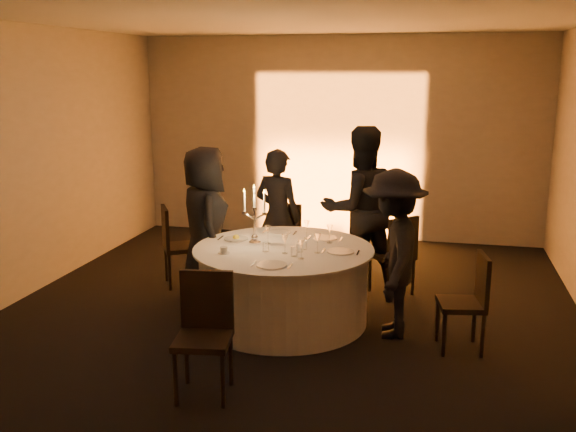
% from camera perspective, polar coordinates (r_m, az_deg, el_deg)
% --- Properties ---
extents(floor, '(7.00, 7.00, 0.00)m').
position_cam_1_polar(floor, '(6.63, -0.40, -9.27)').
color(floor, black).
rests_on(floor, ground).
extents(ceiling, '(7.00, 7.00, 0.00)m').
position_cam_1_polar(ceiling, '(6.16, -0.44, 17.56)').
color(ceiling, white).
rests_on(ceiling, wall_back).
extents(wall_back, '(7.00, 0.00, 7.00)m').
position_cam_1_polar(wall_back, '(9.63, 4.50, 6.90)').
color(wall_back, '#9D9892').
rests_on(wall_back, floor).
extents(wall_front, '(7.00, 0.00, 7.00)m').
position_cam_1_polar(wall_front, '(3.02, -16.26, -6.94)').
color(wall_front, '#9D9892').
rests_on(wall_front, floor).
extents(wall_left, '(0.00, 7.00, 7.00)m').
position_cam_1_polar(wall_left, '(7.50, -23.36, 4.18)').
color(wall_left, '#9D9892').
rests_on(wall_left, floor).
extents(uplighter_fixture, '(0.25, 0.12, 0.10)m').
position_cam_1_polar(uplighter_fixture, '(9.59, 4.07, -1.93)').
color(uplighter_fixture, black).
rests_on(uplighter_fixture, floor).
extents(banquet_table, '(1.80, 1.80, 0.77)m').
position_cam_1_polar(banquet_table, '(6.49, -0.40, -6.12)').
color(banquet_table, black).
rests_on(banquet_table, floor).
extents(chair_left, '(0.57, 0.57, 0.95)m').
position_cam_1_polar(chair_left, '(7.63, -9.98, -2.23)').
color(chair_left, black).
rests_on(chair_left, floor).
extents(chair_back_left, '(0.48, 0.48, 0.94)m').
position_cam_1_polar(chair_back_left, '(7.84, 0.06, -1.66)').
color(chair_back_left, black).
rests_on(chair_back_left, floor).
extents(chair_back_right, '(0.57, 0.57, 0.92)m').
position_cam_1_polar(chair_back_right, '(7.28, 9.62, -3.10)').
color(chair_back_right, black).
rests_on(chair_back_right, floor).
extents(chair_right, '(0.46, 0.46, 0.90)m').
position_cam_1_polar(chair_right, '(6.03, 15.85, -6.93)').
color(chair_right, black).
rests_on(chair_right, floor).
extents(chair_front, '(0.48, 0.48, 0.96)m').
position_cam_1_polar(chair_front, '(5.12, -7.40, -9.70)').
color(chair_front, black).
rests_on(chair_front, floor).
extents(guest_left, '(0.86, 0.98, 1.70)m').
position_cam_1_polar(guest_left, '(7.11, -7.34, -0.64)').
color(guest_left, black).
rests_on(guest_left, floor).
extents(guest_back_left, '(0.67, 0.54, 1.61)m').
position_cam_1_polar(guest_back_left, '(7.57, -0.91, -0.05)').
color(guest_back_left, black).
rests_on(guest_back_left, floor).
extents(guest_back_right, '(1.15, 1.06, 1.89)m').
position_cam_1_polar(guest_back_right, '(7.35, 6.40, 0.61)').
color(guest_back_right, black).
rests_on(guest_back_right, floor).
extents(guest_right, '(0.68, 1.08, 1.61)m').
position_cam_1_polar(guest_right, '(6.13, 9.34, -3.34)').
color(guest_right, black).
rests_on(guest_right, floor).
extents(plate_left, '(0.36, 0.25, 0.08)m').
position_cam_1_polar(plate_left, '(6.70, -4.64, -1.94)').
color(plate_left, white).
rests_on(plate_left, banquet_table).
extents(plate_back_left, '(0.35, 0.25, 0.01)m').
position_cam_1_polar(plate_back_left, '(6.96, -0.75, -1.43)').
color(plate_back_left, white).
rests_on(plate_back_left, banquet_table).
extents(plate_back_right, '(0.35, 0.26, 0.01)m').
position_cam_1_polar(plate_back_right, '(6.72, 3.29, -1.98)').
color(plate_back_right, white).
rests_on(plate_back_right, banquet_table).
extents(plate_right, '(0.36, 0.27, 0.01)m').
position_cam_1_polar(plate_right, '(6.24, 4.69, -3.16)').
color(plate_right, white).
rests_on(plate_right, banquet_table).
extents(plate_front, '(0.36, 0.28, 0.01)m').
position_cam_1_polar(plate_front, '(5.81, -1.47, -4.36)').
color(plate_front, white).
rests_on(plate_front, banquet_table).
extents(coffee_cup, '(0.11, 0.11, 0.07)m').
position_cam_1_polar(coffee_cup, '(6.21, -5.73, -3.05)').
color(coffee_cup, white).
rests_on(coffee_cup, banquet_table).
extents(candelabra, '(0.26, 0.12, 0.62)m').
position_cam_1_polar(candelabra, '(6.48, -3.00, -0.64)').
color(candelabra, white).
rests_on(candelabra, banquet_table).
extents(wine_glass_a, '(0.07, 0.07, 0.19)m').
position_cam_1_polar(wine_glass_a, '(6.15, -0.27, -2.12)').
color(wine_glass_a, white).
rests_on(wine_glass_a, banquet_table).
extents(wine_glass_b, '(0.07, 0.07, 0.19)m').
position_cam_1_polar(wine_glass_b, '(6.52, 3.73, -1.25)').
color(wine_glass_b, white).
rests_on(wine_glass_b, banquet_table).
extents(wine_glass_c, '(0.07, 0.07, 0.19)m').
position_cam_1_polar(wine_glass_c, '(6.49, -1.80, -1.30)').
color(wine_glass_c, white).
rests_on(wine_glass_c, banquet_table).
extents(wine_glass_d, '(0.07, 0.07, 0.19)m').
position_cam_1_polar(wine_glass_d, '(6.17, 2.64, -2.07)').
color(wine_glass_d, white).
rests_on(wine_glass_d, banquet_table).
extents(wine_glass_e, '(0.07, 0.07, 0.19)m').
position_cam_1_polar(wine_glass_e, '(6.71, 1.68, -0.84)').
color(wine_glass_e, white).
rests_on(wine_glass_e, banquet_table).
extents(wine_glass_f, '(0.07, 0.07, 0.19)m').
position_cam_1_polar(wine_glass_f, '(5.97, 1.19, -2.56)').
color(wine_glass_f, white).
rests_on(wine_glass_f, banquet_table).
extents(tumbler_a, '(0.07, 0.07, 0.09)m').
position_cam_1_polar(tumbler_a, '(6.08, 0.55, -3.19)').
color(tumbler_a, white).
rests_on(tumbler_a, banquet_table).
extents(tumbler_b, '(0.07, 0.07, 0.09)m').
position_cam_1_polar(tumbler_b, '(6.24, -1.98, -2.77)').
color(tumbler_b, white).
rests_on(tumbler_b, banquet_table).
extents(tumbler_c, '(0.07, 0.07, 0.09)m').
position_cam_1_polar(tumbler_c, '(6.22, 1.03, -2.81)').
color(tumbler_c, white).
rests_on(tumbler_c, banquet_table).
extents(tumbler_d, '(0.07, 0.07, 0.09)m').
position_cam_1_polar(tumbler_d, '(6.31, 1.40, -2.58)').
color(tumbler_d, white).
rests_on(tumbler_d, banquet_table).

